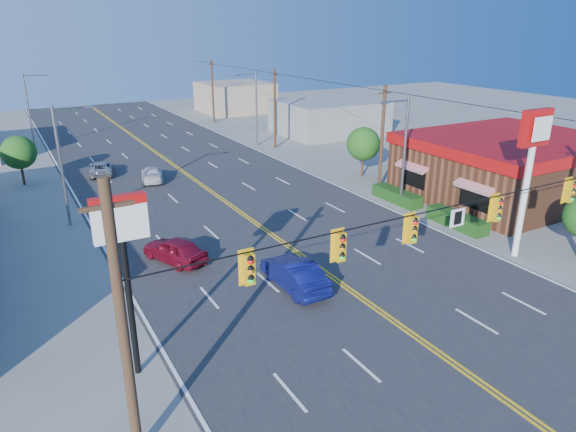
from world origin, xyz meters
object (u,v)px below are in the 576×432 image
signal_span (432,237)px  kfc_pylon (531,154)px  car_silver (101,169)px  kfc (507,166)px  car_white (152,175)px  car_blue (294,275)px  pizza_hut_sign (123,250)px  car_magenta (175,251)px

signal_span → kfc_pylon: 11.87m
car_silver → kfc: bearing=152.0°
car_white → car_silver: 5.46m
kfc_pylon → car_blue: 14.60m
signal_span → pizza_hut_sign: (-10.88, 4.00, 0.30)m
kfc → kfc_pylon: size_ratio=1.92×
signal_span → car_magenta: 15.02m
kfc → car_white: bearing=142.8°
car_magenta → pizza_hut_sign: bearing=41.6°
pizza_hut_sign → car_blue: (8.68, 2.85, -4.42)m
kfc_pylon → pizza_hut_sign: (-22.00, 0.00, -0.86)m
kfc_pylon → car_white: size_ratio=1.99×
car_silver → pizza_hut_sign: bearing=93.1°
kfc → kfc_pylon: (-8.90, -8.00, 3.66)m
car_blue → signal_span: bearing=107.4°
pizza_hut_sign → car_silver: pizza_hut_sign is taller
pizza_hut_sign → car_silver: size_ratio=1.59×
kfc → car_magenta: size_ratio=3.89×
signal_span → pizza_hut_sign: signal_span is taller
car_magenta → car_silver: (-0.11, 20.92, -0.11)m
kfc_pylon → car_white: (-14.28, 25.57, -5.42)m
kfc → kfc_pylon: kfc_pylon is taller
car_magenta → car_silver: bearing=-111.8°
kfc → car_magenta: bearing=178.1°
signal_span → car_blue: 8.29m
kfc_pylon → pizza_hut_sign: bearing=180.0°
car_blue → car_silver: size_ratio=1.07×
kfc → car_silver: 34.46m
car_blue → car_white: car_blue is taller
pizza_hut_sign → kfc_pylon: bearing=0.0°
kfc_pylon → car_silver: kfc_pylon is taller
kfc_pylon → car_magenta: 20.44m
car_magenta → car_blue: bearing=103.3°
pizza_hut_sign → kfc: bearing=14.5°
car_magenta → car_blue: car_blue is taller
pizza_hut_sign → car_blue: 10.15m
car_blue → car_white: 22.74m
signal_span → car_white: 30.04m
car_white → car_silver: car_white is taller
car_magenta → car_white: 17.02m
car_white → kfc: bearing=156.7°
signal_span → kfc_pylon: bearing=19.8°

